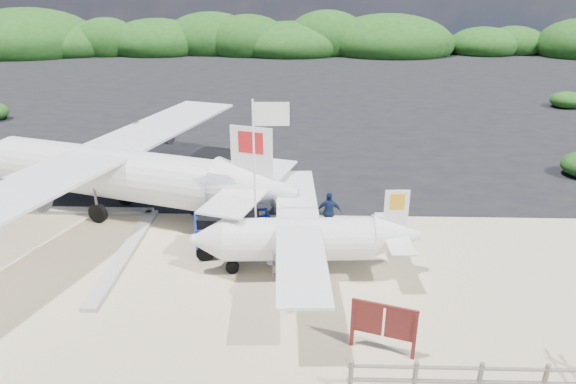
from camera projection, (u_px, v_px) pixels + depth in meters
name	position (u px, v px, depth m)	size (l,w,h in m)	color
ground	(246.00, 279.00, 16.93)	(160.00, 160.00, 0.00)	beige
asphalt_apron	(282.00, 93.00, 44.61)	(90.00, 50.00, 0.04)	#B2B2B2
lagoon	(3.00, 253.00, 18.56)	(9.00, 7.00, 0.40)	#B2B2B2
vegetation_band	(290.00, 54.00, 67.68)	(124.00, 8.00, 4.40)	#B2B2B2
baggage_cart	(234.00, 249.00, 18.78)	(2.95, 1.68, 1.47)	#0C2EC2
flagpole	(257.00, 260.00, 18.04)	(1.15, 0.48, 5.73)	white
signboard	(381.00, 351.00, 13.64)	(1.84, 0.17, 1.51)	maroon
crew_a	(240.00, 197.00, 20.97)	(0.65, 0.43, 1.78)	#15244E
crew_b	(194.00, 193.00, 21.30)	(0.91, 0.71, 1.86)	#15244E
crew_c	(329.00, 212.00, 19.85)	(0.96, 0.40, 1.63)	#15244E
aircraft_large	(459.00, 114.00, 37.54)	(18.33, 18.33, 5.50)	#B2B2B2
aircraft_small	(193.00, 78.00, 51.20)	(7.87, 7.87, 2.83)	#B2B2B2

